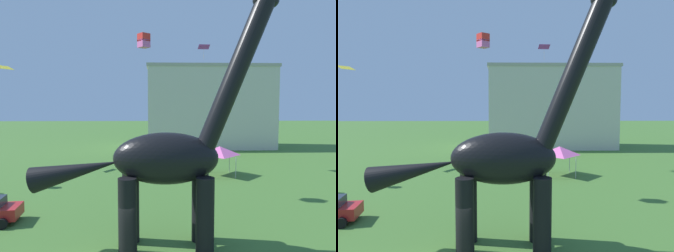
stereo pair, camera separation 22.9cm
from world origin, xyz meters
TOP-DOWN VIEW (x-y plane):
  - dinosaur_sculpture at (2.64, 2.17)m, footprint 12.17×2.58m
  - festival_canopy_tent at (8.60, 17.72)m, footprint 3.15×3.15m
  - kite_near_high at (-14.98, 22.17)m, footprint 1.92×2.09m
  - kite_mid_right at (7.46, 21.51)m, footprint 1.30×0.95m
  - kite_mid_left at (1.20, 11.51)m, footprint 1.06×1.06m
  - background_building_block at (11.04, 38.45)m, footprint 21.01×8.88m

SIDE VIEW (x-z plane):
  - festival_canopy_tent at x=8.60m, z-range 1.04..4.04m
  - dinosaur_sculpture at x=2.64m, z-range -1.76..10.96m
  - background_building_block at x=11.04m, z-range 0.01..13.69m
  - kite_near_high at x=-14.98m, z-range 11.18..11.68m
  - kite_mid_left at x=1.20m, z-range 11.73..12.81m
  - kite_mid_right at x=7.46m, z-range 12.89..14.52m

